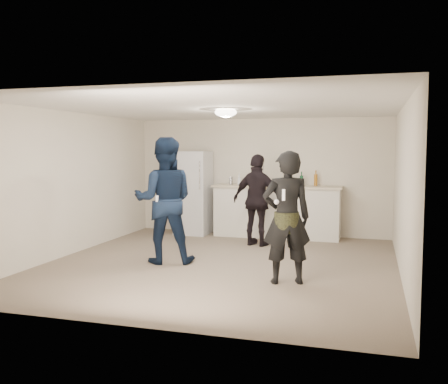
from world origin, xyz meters
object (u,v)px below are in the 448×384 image
(counter, at_px, (277,212))
(fridge, at_px, (193,193))
(shaker, at_px, (231,181))
(woman, at_px, (287,218))
(spectator, at_px, (258,200))
(man, at_px, (164,200))

(counter, height_order, fridge, fridge)
(shaker, xyz_separation_m, woman, (1.77, -3.50, -0.26))
(woman, relative_size, spectator, 1.04)
(shaker, distance_m, woman, 3.93)
(fridge, relative_size, man, 0.88)
(counter, height_order, spectator, spectator)
(counter, relative_size, shaker, 15.29)
(spectator, bearing_deg, counter, -86.62)
(fridge, relative_size, woman, 0.98)
(woman, bearing_deg, spectator, -88.83)
(woman, bearing_deg, counter, -97.23)
(fridge, xyz_separation_m, woman, (2.62, -3.45, 0.01))
(man, bearing_deg, fridge, -97.88)
(counter, height_order, woman, woman)
(woman, xyz_separation_m, spectator, (-0.97, 2.52, -0.04))
(counter, distance_m, spectator, 1.08)
(fridge, bearing_deg, woman, -52.82)
(counter, relative_size, man, 1.27)
(fridge, relative_size, spectator, 1.03)
(counter, bearing_deg, woman, -77.40)
(fridge, bearing_deg, man, -79.63)
(fridge, distance_m, man, 2.79)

